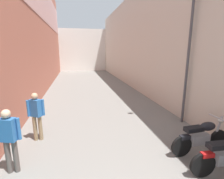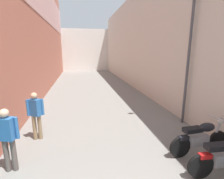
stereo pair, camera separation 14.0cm
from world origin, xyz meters
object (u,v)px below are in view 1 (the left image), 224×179
at_px(motorcycle_fourth, 202,136).
at_px(pedestrian_further_down, 36,113).
at_px(pedestrian_mid_alley, 9,137).
at_px(street_lamp, 187,52).

bearing_deg(motorcycle_fourth, pedestrian_further_down, 159.65).
distance_m(pedestrian_mid_alley, pedestrian_further_down, 1.50).
height_order(motorcycle_fourth, pedestrian_mid_alley, pedestrian_mid_alley).
distance_m(pedestrian_further_down, street_lamp, 5.65).
bearing_deg(pedestrian_mid_alley, pedestrian_further_down, 79.26).
xyz_separation_m(motorcycle_fourth, pedestrian_mid_alley, (-4.90, 0.24, 0.42)).
distance_m(motorcycle_fourth, pedestrian_further_down, 4.95).
relative_size(motorcycle_fourth, pedestrian_mid_alley, 1.18).
height_order(pedestrian_mid_alley, pedestrian_further_down, same).
bearing_deg(pedestrian_mid_alley, motorcycle_fourth, -2.86).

